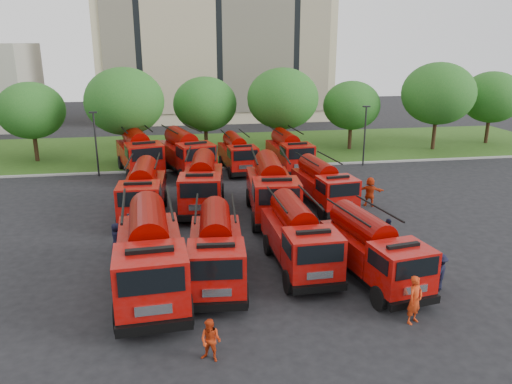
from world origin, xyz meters
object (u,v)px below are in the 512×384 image
Objects in this scene: fire_truck_8 at (139,153)px; firefighter_2 at (386,251)px; fire_truck_9 at (186,153)px; fire_truck_10 at (237,154)px; fire_truck_1 at (216,249)px; firefighter_0 at (413,322)px; fire_truck_4 at (143,191)px; fire_truck_0 at (150,254)px; fire_truck_2 at (299,237)px; firefighter_4 at (117,252)px; firefighter_3 at (437,290)px; fire_truck_3 at (373,250)px; fire_truck_7 at (323,184)px; fire_truck_6 at (271,188)px; fire_truck_11 at (289,152)px; firefighter_5 at (369,206)px; fire_truck_5 at (202,183)px; firefighter_1 at (211,360)px.

fire_truck_8 is 22.35m from firefighter_2.
fire_truck_9 is 4.16m from fire_truck_10.
fire_truck_1 is 1.05× the size of fire_truck_10.
fire_truck_4 is at bearing 98.21° from firefighter_0.
fire_truck_0 is at bearing -98.58° from fire_truck_8.
fire_truck_1 reaches higher than fire_truck_2.
fire_truck_9 is 5.09× the size of firefighter_4.
firefighter_3 is 15.44m from firefighter_4.
firefighter_2 is (2.00, 2.89, -1.47)m from fire_truck_3.
fire_truck_7 is at bearing -53.59° from fire_truck_8.
fire_truck_8 reaches higher than fire_truck_6.
fire_truck_7 is at bearing 58.38° from firefighter_0.
fire_truck_7 is at bearing -102.06° from firefighter_4.
fire_truck_9 reaches higher than fire_truck_10.
firefighter_0 is at bearing -95.09° from fire_truck_11.
firefighter_5 is at bearing -14.47° from fire_truck_7.
fire_truck_10 is (-4.29, 10.01, -0.01)m from fire_truck_7.
fire_truck_3 is 4.03× the size of firefighter_3.
firefighter_4 is (-12.42, -5.43, -1.46)m from fire_truck_7.
fire_truck_0 is at bearing -112.02° from fire_truck_10.
fire_truck_6 is (4.07, -2.04, 0.08)m from fire_truck_5.
firefighter_0 is (3.00, -12.88, -1.72)m from fire_truck_6.
firefighter_4 is at bearing 114.74° from firefighter_0.
fire_truck_2 is 3.82× the size of firefighter_2.
fire_truck_4 is 1.00× the size of fire_truck_11.
fire_truck_9 reaches higher than firefighter_2.
firefighter_4 reaches higher than firefighter_1.
firefighter_1 is (0.05, -24.97, -1.72)m from fire_truck_9.
fire_truck_4 is at bearing -122.47° from fire_truck_9.
fire_truck_8 reaches higher than fire_truck_2.
fire_truck_5 reaches higher than firefighter_4.
fire_truck_8 is 26.13m from firefighter_3.
firefighter_5 reaches higher than firefighter_0.
fire_truck_2 is (6.74, 1.49, -0.25)m from fire_truck_0.
fire_truck_1 is 6.04m from firefighter_1.
firefighter_2 is (1.19, -17.11, -1.56)m from fire_truck_11.
fire_truck_8 is 4.16× the size of firefighter_0.
fire_truck_9 is (-4.67, 18.37, 0.19)m from fire_truck_2.
firefighter_5 reaches higher than firefighter_1.
fire_truck_1 is 1.04× the size of fire_truck_7.
fire_truck_6 is 6.90m from firefighter_5.
fire_truck_5 is 7.74m from fire_truck_7.
firefighter_0 is 14.12m from firefighter_5.
fire_truck_11 is 3.61× the size of firefighter_0.
firefighter_2 reaches higher than firefighter_1.
firefighter_3 is (13.79, -22.12, -1.74)m from fire_truck_8.
fire_truck_5 is 12.30m from firefighter_2.
firefighter_2 is 1.06× the size of firefighter_3.
firefighter_0 is at bearing -50.29° from fire_truck_4.
firefighter_5 is (10.72, 8.96, -1.53)m from fire_truck_1.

